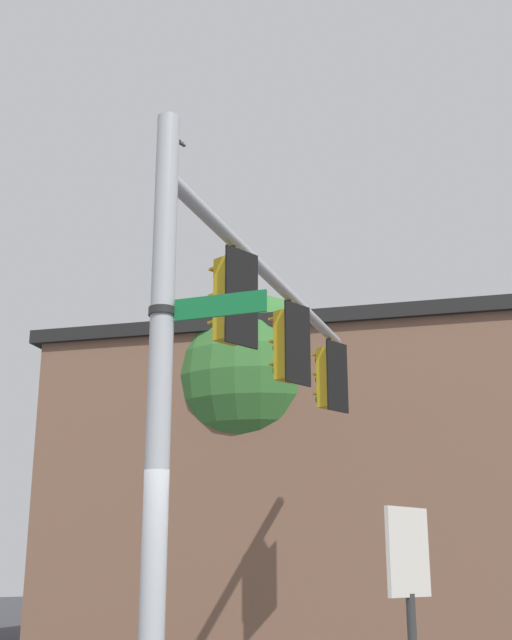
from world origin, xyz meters
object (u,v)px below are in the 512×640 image
street_name_sign (192,309)px  historical_marker (410,593)px  traffic_light_mid_inner (288,345)px  traffic_light_mid_outer (329,378)px  bird_flying (177,142)px  traffic_light_nearest_pole (231,300)px

street_name_sign → historical_marker: size_ratio=0.54×
historical_marker → traffic_light_mid_inner: bearing=55.2°
traffic_light_mid_inner → street_name_sign: (-3.71, -2.06, -0.71)m
traffic_light_mid_outer → traffic_light_mid_inner: bearing=-155.6°
historical_marker → street_name_sign: bearing=125.6°
traffic_light_mid_inner → traffic_light_mid_outer: bearing=24.4°
historical_marker → bird_flying: bearing=78.7°
street_name_sign → traffic_light_mid_inner: bearing=29.0°
traffic_light_nearest_pole → traffic_light_mid_inner: size_ratio=1.00×
traffic_light_mid_inner → traffic_light_mid_outer: size_ratio=1.00×
street_name_sign → bird_flying: 5.00m
traffic_light_mid_outer → bird_flying: bird_flying is taller
traffic_light_nearest_pole → traffic_light_mid_inner: 2.33m
traffic_light_mid_inner → bird_flying: (-1.68, 0.67, 2.96)m
traffic_light_mid_inner → historical_marker: (-2.56, -3.68, -3.37)m
traffic_light_nearest_pole → street_name_sign: size_ratio=1.14×
bird_flying → historical_marker: size_ratio=0.14×
traffic_light_nearest_pole → traffic_light_mid_inner: same height
bird_flying → historical_marker: 7.73m
traffic_light_mid_outer → street_name_sign: 6.61m
traffic_light_mid_inner → bird_flying: 3.47m
traffic_light_mid_outer → street_name_sign: size_ratio=1.14×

